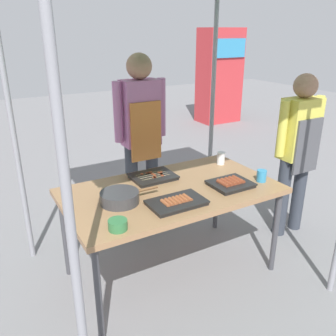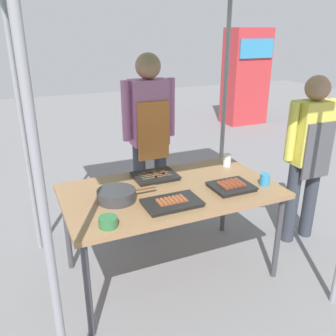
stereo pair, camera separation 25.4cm
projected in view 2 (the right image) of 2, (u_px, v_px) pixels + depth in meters
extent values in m
plane|color=slate|center=(170.00, 271.00, 2.96)|extent=(18.00, 18.00, 0.00)
cube|color=#9E724C|center=(171.00, 191.00, 2.69)|extent=(1.60, 0.90, 0.04)
cylinder|color=#3F3F44|center=(88.00, 291.00, 2.22)|extent=(0.04, 0.04, 0.71)
cylinder|color=#3F3F44|center=(278.00, 238.00, 2.78)|extent=(0.04, 0.04, 0.71)
cylinder|color=#3F3F44|center=(67.00, 230.00, 2.88)|extent=(0.04, 0.04, 0.71)
cylinder|color=#3F3F44|center=(224.00, 198.00, 3.44)|extent=(0.04, 0.04, 0.71)
cylinder|color=gray|center=(45.00, 221.00, 1.52)|extent=(0.04, 0.04, 2.22)
cylinder|color=gray|center=(23.00, 130.00, 2.88)|extent=(0.04, 0.04, 2.22)
cylinder|color=gray|center=(224.00, 110.00, 3.60)|extent=(0.04, 0.04, 2.22)
cube|color=black|center=(172.00, 204.00, 2.43)|extent=(0.38, 0.23, 0.02)
cube|color=black|center=(172.00, 202.00, 2.43)|extent=(0.39, 0.24, 0.01)
cylinder|color=#9E512D|center=(160.00, 203.00, 2.39)|extent=(0.03, 0.10, 0.03)
cylinder|color=#9E512D|center=(164.00, 202.00, 2.40)|extent=(0.03, 0.10, 0.03)
cylinder|color=#9E512D|center=(168.00, 202.00, 2.41)|extent=(0.03, 0.10, 0.03)
cylinder|color=#9E512D|center=(172.00, 201.00, 2.43)|extent=(0.03, 0.10, 0.03)
cylinder|color=#9E512D|center=(176.00, 200.00, 2.44)|extent=(0.03, 0.10, 0.03)
cylinder|color=#9E512D|center=(180.00, 199.00, 2.45)|extent=(0.03, 0.10, 0.03)
cylinder|color=#9E512D|center=(184.00, 198.00, 2.46)|extent=(0.03, 0.10, 0.03)
cube|color=black|center=(155.00, 177.00, 2.88)|extent=(0.33, 0.26, 0.02)
cube|color=black|center=(155.00, 175.00, 2.87)|extent=(0.34, 0.27, 0.01)
cylinder|color=tan|center=(158.00, 177.00, 2.82)|extent=(0.25, 0.01, 0.01)
cube|color=brown|center=(155.00, 177.00, 2.82)|extent=(0.02, 0.02, 0.02)
cube|color=brown|center=(156.00, 177.00, 2.82)|extent=(0.02, 0.02, 0.02)
cube|color=brown|center=(164.00, 176.00, 2.84)|extent=(0.02, 0.02, 0.02)
cylinder|color=tan|center=(156.00, 175.00, 2.85)|extent=(0.25, 0.01, 0.01)
cube|color=brown|center=(163.00, 174.00, 2.88)|extent=(0.02, 0.02, 0.02)
cube|color=brown|center=(163.00, 174.00, 2.88)|extent=(0.02, 0.02, 0.02)
cube|color=brown|center=(156.00, 175.00, 2.86)|extent=(0.02, 0.02, 0.02)
cylinder|color=tan|center=(154.00, 174.00, 2.88)|extent=(0.25, 0.01, 0.01)
cube|color=brown|center=(161.00, 173.00, 2.91)|extent=(0.02, 0.02, 0.02)
cube|color=brown|center=(164.00, 172.00, 2.92)|extent=(0.02, 0.02, 0.02)
cube|color=brown|center=(155.00, 174.00, 2.89)|extent=(0.02, 0.02, 0.02)
cylinder|color=tan|center=(153.00, 172.00, 2.91)|extent=(0.25, 0.01, 0.01)
cube|color=brown|center=(151.00, 173.00, 2.91)|extent=(0.02, 0.02, 0.02)
cube|color=brown|center=(153.00, 172.00, 2.92)|extent=(0.02, 0.02, 0.02)
cube|color=brown|center=(150.00, 173.00, 2.91)|extent=(0.02, 0.02, 0.02)
cube|color=brown|center=(144.00, 174.00, 2.89)|extent=(0.02, 0.02, 0.02)
cube|color=black|center=(231.00, 187.00, 2.68)|extent=(0.29, 0.25, 0.02)
cube|color=black|center=(231.00, 186.00, 2.68)|extent=(0.31, 0.26, 0.01)
cylinder|color=brown|center=(223.00, 186.00, 2.65)|extent=(0.03, 0.13, 0.03)
cylinder|color=brown|center=(227.00, 185.00, 2.66)|extent=(0.03, 0.13, 0.03)
cylinder|color=brown|center=(231.00, 184.00, 2.68)|extent=(0.03, 0.13, 0.03)
cylinder|color=brown|center=(236.00, 183.00, 2.69)|extent=(0.03, 0.13, 0.03)
cylinder|color=brown|center=(240.00, 183.00, 2.70)|extent=(0.03, 0.13, 0.03)
cylinder|color=#38383A|center=(116.00, 195.00, 2.49)|extent=(0.27, 0.27, 0.08)
cylinder|color=brown|center=(145.00, 188.00, 2.56)|extent=(0.16, 0.02, 0.02)
cylinder|color=#386B33|center=(116.00, 191.00, 2.48)|extent=(0.25, 0.25, 0.01)
cylinder|color=#33723F|center=(108.00, 222.00, 2.16)|extent=(0.12, 0.12, 0.06)
cylinder|color=#338CBF|center=(265.00, 180.00, 2.73)|extent=(0.08, 0.08, 0.09)
cylinder|color=white|center=(227.00, 160.00, 3.11)|extent=(0.07, 0.07, 0.11)
cylinder|color=#333842|center=(140.00, 186.00, 3.52)|extent=(0.12, 0.12, 0.85)
cylinder|color=#333842|center=(160.00, 183.00, 3.61)|extent=(0.12, 0.12, 0.85)
cube|color=#B26B9E|center=(149.00, 113.00, 3.30)|extent=(0.34, 0.20, 0.60)
cube|color=#CC7233|center=(154.00, 131.00, 3.26)|extent=(0.30, 0.02, 0.54)
cylinder|color=#B26B9E|center=(126.00, 111.00, 3.21)|extent=(0.08, 0.08, 0.54)
cylinder|color=#B26B9E|center=(171.00, 107.00, 3.37)|extent=(0.08, 0.08, 0.54)
sphere|color=#9E7256|center=(148.00, 66.00, 3.15)|extent=(0.23, 0.23, 0.23)
cylinder|color=#333842|center=(292.00, 203.00, 3.27)|extent=(0.12, 0.12, 0.77)
cylinder|color=#333842|center=(310.00, 199.00, 3.35)|extent=(0.12, 0.12, 0.77)
cube|color=#D8CC4C|center=(311.00, 132.00, 3.07)|extent=(0.34, 0.20, 0.55)
cube|color=#4C4C51|center=(318.00, 151.00, 3.03)|extent=(0.30, 0.02, 0.49)
cylinder|color=#D8CC4C|center=(292.00, 132.00, 2.98)|extent=(0.08, 0.08, 0.49)
cylinder|color=#D8CC4C|center=(331.00, 127.00, 3.15)|extent=(0.08, 0.08, 0.49)
sphere|color=#9E7256|center=(318.00, 88.00, 2.94)|extent=(0.21, 0.21, 0.21)
cube|color=#C63338|center=(246.00, 77.00, 7.34)|extent=(0.84, 0.55, 1.90)
cube|color=#338CBF|center=(257.00, 48.00, 6.89)|extent=(0.76, 0.03, 0.36)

